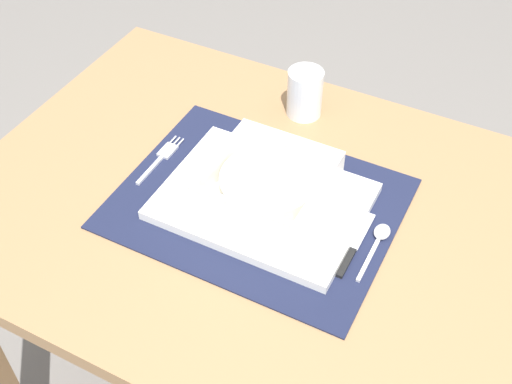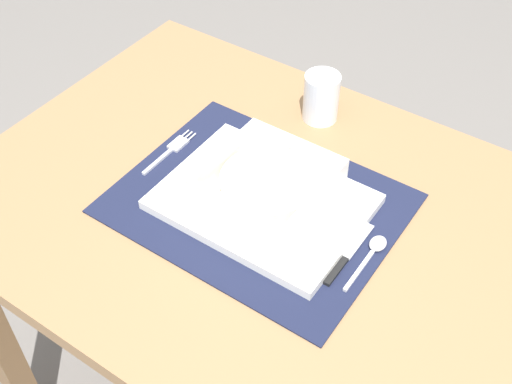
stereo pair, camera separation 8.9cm
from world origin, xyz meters
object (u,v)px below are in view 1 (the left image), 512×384
butter_knife (353,248)px  dining_table (269,250)px  drinking_glass (305,95)px  porridge_bowl (268,185)px  spoon (379,238)px  fork (163,156)px

butter_knife → dining_table: bearing=171.5°
dining_table → drinking_glass: bearing=102.0°
butter_knife → drinking_glass: drinking_glass is taller
porridge_bowl → spoon: bearing=2.2°
fork → butter_knife: size_ratio=0.96×
spoon → drinking_glass: 0.32m
spoon → drinking_glass: drinking_glass is taller
porridge_bowl → butter_knife: 0.16m
butter_knife → spoon: bearing=51.5°
fork → porridge_bowl: bearing=-8.1°
fork → drinking_glass: (0.16, 0.22, 0.03)m
spoon → butter_knife: bearing=-125.4°
fork → dining_table: bearing=-9.9°
drinking_glass → butter_knife: bearing=-53.0°
dining_table → fork: size_ratio=7.59×
porridge_bowl → drinking_glass: 0.24m
porridge_bowl → fork: size_ratio=1.37×
dining_table → porridge_bowl: size_ratio=5.53×
butter_knife → drinking_glass: bearing=126.6°
spoon → drinking_glass: (-0.23, 0.23, 0.03)m
porridge_bowl → butter_knife: porridge_bowl is taller
fork → spoon: 0.39m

